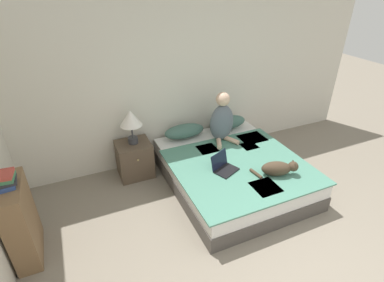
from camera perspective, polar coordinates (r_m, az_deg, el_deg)
The scene contains 11 objects.
wall_back at distance 4.60m, azimuth -0.51°, elevation 11.81°, with size 6.15×0.05×2.55m.
bed at distance 4.30m, azimuth 7.66°, elevation -5.76°, with size 1.74×2.02×0.43m.
pillow_near at distance 4.62m, azimuth -1.47°, elevation 1.89°, with size 0.64×0.29×0.20m.
pillow_far at distance 4.93m, azimuth 6.75°, elevation 3.54°, with size 0.64×0.29×0.20m.
person_sitting at distance 4.46m, azimuth 5.74°, elevation 3.96°, with size 0.38×0.37×0.76m.
cat_tabby at distance 3.93m, azimuth 16.16°, elevation -5.01°, with size 0.52×0.36×0.20m.
laptop_open at distance 3.91m, azimuth 6.08°, elevation -4.90°, with size 0.38×0.35×0.22m.
nightstand at distance 4.51m, azimuth -10.87°, elevation -3.40°, with size 0.49×0.46×0.54m.
table_lamp at distance 4.21m, azimuth -11.59°, elevation 3.98°, with size 0.31×0.31×0.51m.
bookshelf at distance 3.63m, azimuth -29.83°, elevation -13.14°, with size 0.23×0.63×0.91m.
book_stack_top at distance 3.33m, azimuth -32.06°, elevation -6.27°, with size 0.20×0.23×0.14m.
Camera 1 is at (-1.73, -0.99, 2.69)m, focal length 28.00 mm.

